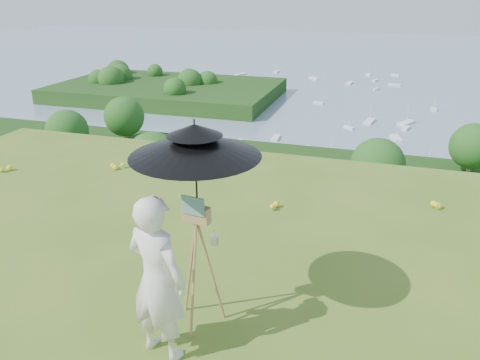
% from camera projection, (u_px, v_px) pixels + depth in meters
% --- Properties ---
extents(ground, '(14.00, 14.00, 0.00)m').
position_uv_depth(ground, '(101.00, 357.00, 4.93)').
color(ground, '#507320').
rests_on(ground, ground).
extents(forest_slope, '(140.00, 56.00, 22.00)m').
position_uv_depth(forest_slope, '(329.00, 340.00, 46.85)').
color(forest_slope, '#15370F').
rests_on(forest_slope, bay_water).
extents(shoreline_tier, '(170.00, 28.00, 8.00)m').
position_uv_depth(shoreline_tier, '(354.00, 224.00, 84.85)').
color(shoreline_tier, '#6F6C59').
rests_on(shoreline_tier, bay_water).
extents(bay_water, '(700.00, 700.00, 0.00)m').
position_uv_depth(bay_water, '(382.00, 71.00, 229.92)').
color(bay_water, slate).
rests_on(bay_water, ground).
extents(peninsula, '(90.00, 60.00, 12.00)m').
position_uv_depth(peninsula, '(167.00, 84.00, 173.50)').
color(peninsula, '#15370F').
rests_on(peninsula, bay_water).
extents(slope_trees, '(110.00, 50.00, 6.00)m').
position_uv_depth(slope_trees, '(340.00, 215.00, 41.54)').
color(slope_trees, '#234C16').
rests_on(slope_trees, forest_slope).
extents(harbor_town, '(110.00, 22.00, 5.00)m').
position_uv_depth(harbor_town, '(358.00, 192.00, 82.39)').
color(harbor_town, beige).
rests_on(harbor_town, shoreline_tier).
extents(moored_boats, '(140.00, 140.00, 0.70)m').
position_uv_depth(moored_boats, '(338.00, 104.00, 163.40)').
color(moored_boats, white).
rests_on(moored_boats, bay_water).
extents(wildflowers, '(10.00, 10.50, 0.12)m').
position_uv_depth(wildflowers, '(113.00, 337.00, 5.13)').
color(wildflowers, yellow).
rests_on(wildflowers, ground).
extents(painter, '(0.75, 0.58, 1.83)m').
position_uv_depth(painter, '(157.00, 279.00, 4.66)').
color(painter, white).
rests_on(painter, ground).
extents(field_easel, '(0.69, 0.69, 1.62)m').
position_uv_depth(field_easel, '(198.00, 262.00, 5.15)').
color(field_easel, olive).
rests_on(field_easel, ground).
extents(sun_umbrella, '(1.47, 1.47, 1.08)m').
position_uv_depth(sun_umbrella, '(196.00, 171.00, 4.78)').
color(sun_umbrella, black).
rests_on(sun_umbrella, field_easel).
extents(painter_cap, '(0.18, 0.22, 0.10)m').
position_uv_depth(painter_cap, '(151.00, 201.00, 4.33)').
color(painter_cap, '#D97782').
rests_on(painter_cap, painter).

